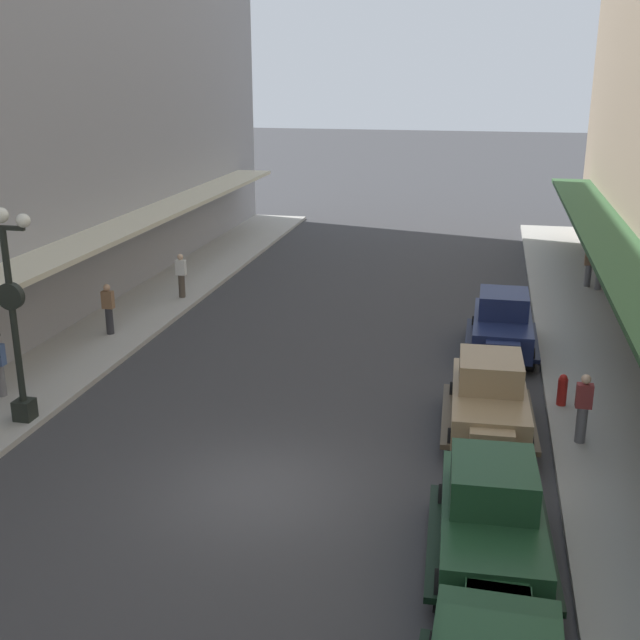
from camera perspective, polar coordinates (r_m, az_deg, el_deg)
ground_plane at (r=16.60m, az=-4.46°, el=-12.17°), size 200.00×200.00×0.00m
parked_car_0 at (r=14.24m, az=12.28°, el=-13.62°), size 2.30×4.32×1.84m
parked_car_1 at (r=24.40m, az=13.04°, el=-0.20°), size 2.14×4.26×1.84m
parked_car_2 at (r=18.96m, az=12.12°, el=-5.39°), size 2.27×4.31×1.84m
lamp_post_with_clock at (r=19.60m, az=-21.35°, el=0.87°), size 1.42×0.44×5.16m
fire_hydrant at (r=20.80m, az=17.09°, el=-4.82°), size 0.24×0.24×0.82m
pedestrian_0 at (r=32.31m, az=18.85°, el=3.80°), size 0.36×0.28×1.67m
pedestrian_1 at (r=29.56m, az=-9.99°, el=3.21°), size 0.36×0.24×1.64m
pedestrian_3 at (r=32.02m, az=19.56°, el=3.60°), size 0.36×0.28×1.67m
pedestrian_4 at (r=18.77m, az=18.46°, el=-6.03°), size 0.36×0.24×1.64m
pedestrian_5 at (r=25.91m, az=-15.02°, el=0.81°), size 0.36×0.24×1.64m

